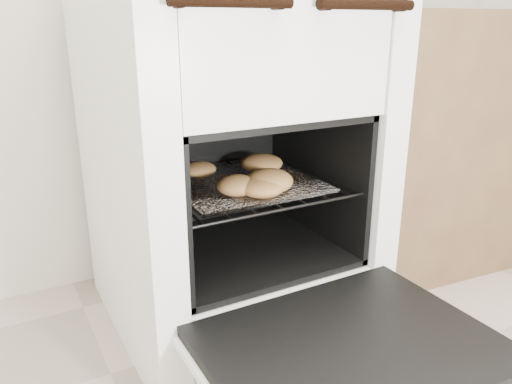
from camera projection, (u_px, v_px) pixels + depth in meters
stove at (228, 157)px, 1.34m from camera, size 0.64×0.72×0.99m
oven_door at (351, 351)px, 0.97m from camera, size 0.58×0.45×0.04m
oven_rack at (240, 184)px, 1.30m from camera, size 0.47×0.45×0.01m
foil_sheet at (244, 184)px, 1.28m from camera, size 0.36×0.32×0.01m
baked_rolls at (253, 174)px, 1.26m from camera, size 0.31×0.36×0.06m
counter at (415, 139)px, 1.78m from camera, size 0.90×0.64×0.86m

